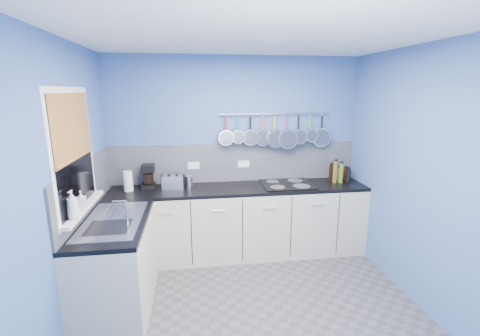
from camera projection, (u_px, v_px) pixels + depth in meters
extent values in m
cube|color=#47474C|center=(256.00, 314.00, 3.13)|extent=(3.20, 3.00, 0.02)
cube|color=white|center=(260.00, 33.00, 2.55)|extent=(3.20, 3.00, 0.02)
cube|color=#3F5FA0|center=(236.00, 155.00, 4.30)|extent=(3.20, 0.02, 2.50)
cube|color=#3F5FA0|center=(327.00, 289.00, 1.39)|extent=(3.20, 0.02, 2.50)
cube|color=#3F5FA0|center=(61.00, 196.00, 2.62)|extent=(0.02, 3.00, 2.50)
cube|color=#3F5FA0|center=(427.00, 180.00, 3.07)|extent=(0.02, 3.00, 2.50)
cube|color=slate|center=(236.00, 163.00, 4.30)|extent=(3.20, 0.02, 0.50)
cube|color=slate|center=(88.00, 186.00, 3.23)|extent=(0.02, 1.80, 0.50)
cube|color=#BBB59D|center=(239.00, 222.00, 4.19)|extent=(3.20, 0.60, 0.86)
cube|color=black|center=(239.00, 189.00, 4.08)|extent=(3.20, 0.60, 0.04)
cube|color=#BBB59D|center=(118.00, 266.00, 3.14)|extent=(0.60, 1.20, 0.86)
cube|color=black|center=(114.00, 222.00, 3.04)|extent=(0.60, 1.20, 0.04)
cube|color=white|center=(74.00, 152.00, 2.85)|extent=(0.01, 1.00, 1.10)
cube|color=black|center=(74.00, 152.00, 2.85)|extent=(0.01, 0.90, 1.00)
cube|color=#B47A37|center=(72.00, 126.00, 2.80)|extent=(0.01, 0.90, 0.55)
cube|color=white|center=(83.00, 208.00, 2.97)|extent=(0.10, 0.98, 0.03)
cube|color=silver|center=(113.00, 220.00, 3.03)|extent=(0.50, 0.95, 0.01)
cube|color=white|center=(194.00, 166.00, 4.22)|extent=(0.15, 0.01, 0.09)
cube|color=white|center=(243.00, 164.00, 4.31)|extent=(0.15, 0.01, 0.09)
cylinder|color=silver|center=(275.00, 114.00, 4.19)|extent=(1.45, 0.02, 0.02)
imported|color=white|center=(72.00, 205.00, 2.65)|extent=(0.10, 0.10, 0.24)
imported|color=white|center=(81.00, 200.00, 2.86)|extent=(0.10, 0.10, 0.17)
cylinder|color=white|center=(128.00, 181.00, 3.89)|extent=(0.14, 0.14, 0.24)
cube|color=silver|center=(173.00, 182.00, 3.99)|extent=(0.26, 0.15, 0.17)
cylinder|color=silver|center=(189.00, 181.00, 4.08)|extent=(0.10, 0.10, 0.14)
cube|color=black|center=(287.00, 184.00, 4.18)|extent=(0.63, 0.56, 0.01)
cylinder|color=#4C190C|center=(346.00, 174.00, 4.37)|extent=(0.06, 0.06, 0.17)
cylinder|color=olive|center=(338.00, 174.00, 4.34)|extent=(0.06, 0.06, 0.18)
cylinder|color=black|center=(332.00, 172.00, 4.35)|extent=(0.07, 0.07, 0.22)
cylinder|color=black|center=(348.00, 175.00, 4.29)|extent=(0.06, 0.06, 0.18)
cylinder|color=#3F721E|center=(341.00, 173.00, 4.24)|extent=(0.06, 0.06, 0.26)
cylinder|color=brown|center=(335.00, 172.00, 4.24)|extent=(0.06, 0.06, 0.29)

